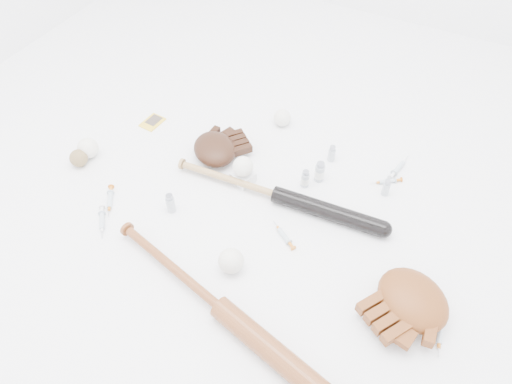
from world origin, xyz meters
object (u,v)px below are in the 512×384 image
at_px(glove_dark, 215,149).
at_px(pedestal, 243,177).
at_px(bat_wood, 221,308).
at_px(bat_dark, 276,194).

distance_m(glove_dark, pedestal, 0.18).
height_order(bat_wood, pedestal, bat_wood).
bearing_deg(pedestal, bat_wood, -68.49).
bearing_deg(bat_dark, pedestal, 165.60).
xyz_separation_m(bat_wood, pedestal, (-0.20, 0.51, -0.01)).
bearing_deg(glove_dark, bat_dark, 22.49).
bearing_deg(bat_dark, glove_dark, 159.40).
distance_m(bat_dark, glove_dark, 0.33).
height_order(bat_dark, glove_dark, glove_dark).
distance_m(bat_wood, glove_dark, 0.69).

